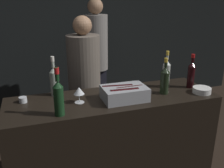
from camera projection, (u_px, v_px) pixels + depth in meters
wall_back_chalkboard at (71, 25)px, 4.03m from camera, size 6.40×0.06×2.80m
bar_counter at (113, 143)px, 2.43m from camera, size 1.91×0.61×0.97m
ice_bin_with_bottles at (124, 93)px, 2.20m from camera, size 0.39×0.26×0.13m
bowl_white at (202, 90)px, 2.37m from camera, size 0.17×0.17×0.05m
wine_glass at (79, 91)px, 2.12m from camera, size 0.09×0.09×0.14m
candle_votive at (23, 100)px, 2.16m from camera, size 0.07×0.07×0.05m
red_wine_bottle_burgundy at (59, 96)px, 1.88m from camera, size 0.08×0.08×0.38m
rose_wine_bottle at (166, 73)px, 2.48m from camera, size 0.08×0.08×0.37m
champagne_bottle at (165, 79)px, 2.32m from camera, size 0.08×0.08×0.34m
red_wine_bottle_tall at (191, 74)px, 2.47m from camera, size 0.07×0.07×0.34m
white_wine_bottle at (54, 80)px, 2.28m from camera, size 0.08×0.08×0.37m
person_in_hoodie at (84, 80)px, 2.90m from camera, size 0.37×0.37×1.64m
person_blond_tee at (96, 56)px, 3.56m from camera, size 0.33×0.33×1.81m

